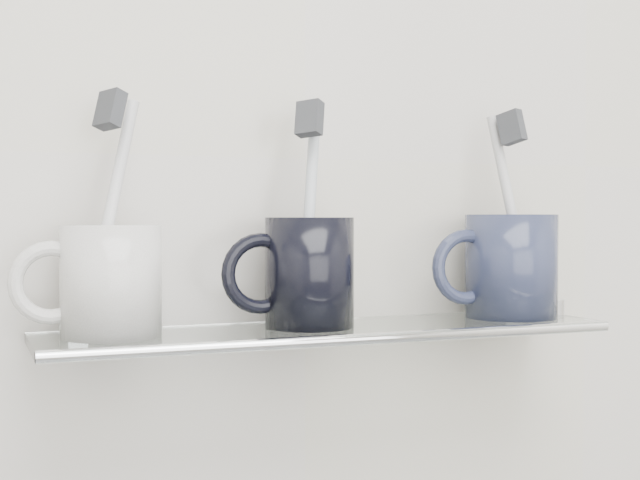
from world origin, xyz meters
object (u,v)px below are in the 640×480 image
mug_center (310,272)px  mug_right (511,266)px  shelf_glass (330,331)px  mug_left (111,281)px

mug_center → mug_right: bearing=-17.9°
shelf_glass → mug_center: 0.05m
mug_left → mug_center: size_ratio=0.94×
mug_left → mug_right: bearing=12.5°
shelf_glass → mug_right: size_ratio=5.10×
shelf_glass → mug_center: bearing=164.1°
mug_center → shelf_glass: bearing=-33.8°
shelf_glass → mug_right: bearing=1.5°
mug_right → mug_center: bearing=161.3°
shelf_glass → mug_right: (0.19, 0.00, 0.05)m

